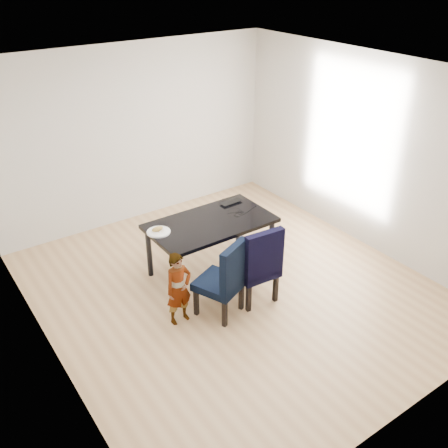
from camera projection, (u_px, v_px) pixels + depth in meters
floor at (233, 288)px, 6.39m from camera, size 4.50×5.00×0.01m
ceiling at (235, 73)px, 5.08m from camera, size 4.50×5.00×0.01m
wall_back at (137, 135)px, 7.53m from camera, size 4.50×0.01×2.70m
wall_front at (420, 304)px, 3.94m from camera, size 4.50×0.01×2.70m
wall_left at (37, 253)px, 4.60m from camera, size 0.01×5.00×2.70m
wall_right at (366, 153)px, 6.87m from camera, size 0.01×5.00×2.70m
dining_table at (211, 247)px, 6.56m from camera, size 1.60×0.90×0.75m
chair_left at (219, 277)px, 5.74m from camera, size 0.63×0.64×0.98m
chair_right at (254, 262)px, 5.99m from camera, size 0.54×0.55×1.03m
child at (179, 289)px, 5.62m from camera, size 0.34×0.23×0.90m
plate at (159, 232)px, 6.13m from camera, size 0.37×0.37×0.02m
sandwich at (157, 229)px, 6.12m from camera, size 0.16×0.08×0.06m
laptop at (229, 201)px, 6.88m from camera, size 0.33×0.22×0.03m
cable_tangle at (240, 214)px, 6.56m from camera, size 0.20×0.20×0.01m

